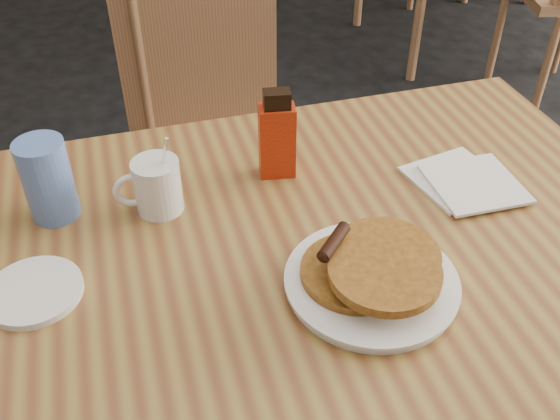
# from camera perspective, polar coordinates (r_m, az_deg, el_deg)

# --- Properties ---
(main_table) EXTENTS (1.29, 0.87, 0.75)m
(main_table) POSITION_cam_1_polar(r_m,az_deg,el_deg) (1.02, 1.46, -4.83)
(main_table) COLOR olive
(main_table) RESTS_ON floor
(chair_main_far) EXTENTS (0.48, 0.48, 0.94)m
(chair_main_far) POSITION_cam_1_polar(r_m,az_deg,el_deg) (1.71, -6.56, 8.68)
(chair_main_far) COLOR #996A48
(chair_main_far) RESTS_ON floor
(pancake_plate) EXTENTS (0.26, 0.26, 0.08)m
(pancake_plate) POSITION_cam_1_polar(r_m,az_deg,el_deg) (0.92, 8.44, -5.90)
(pancake_plate) COLOR white
(pancake_plate) RESTS_ON main_table
(coffee_mug) EXTENTS (0.11, 0.08, 0.15)m
(coffee_mug) POSITION_cam_1_polar(r_m,az_deg,el_deg) (1.05, -11.28, 2.23)
(coffee_mug) COLOR white
(coffee_mug) RESTS_ON main_table
(syrup_bottle) EXTENTS (0.07, 0.05, 0.17)m
(syrup_bottle) POSITION_cam_1_polar(r_m,az_deg,el_deg) (1.10, -0.27, 6.70)
(syrup_bottle) COLOR maroon
(syrup_bottle) RESTS_ON main_table
(napkin_stack) EXTENTS (0.19, 0.20, 0.01)m
(napkin_stack) POSITION_cam_1_polar(r_m,az_deg,el_deg) (1.16, 16.60, 2.52)
(napkin_stack) COLOR white
(napkin_stack) RESTS_ON main_table
(blue_tumbler) EXTENTS (0.10, 0.10, 0.14)m
(blue_tumbler) POSITION_cam_1_polar(r_m,az_deg,el_deg) (1.08, -20.48, 2.60)
(blue_tumbler) COLOR #5275C1
(blue_tumbler) RESTS_ON main_table
(side_saucer) EXTENTS (0.15, 0.15, 0.01)m
(side_saucer) POSITION_cam_1_polar(r_m,az_deg,el_deg) (0.98, -21.56, -6.95)
(side_saucer) COLOR white
(side_saucer) RESTS_ON main_table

